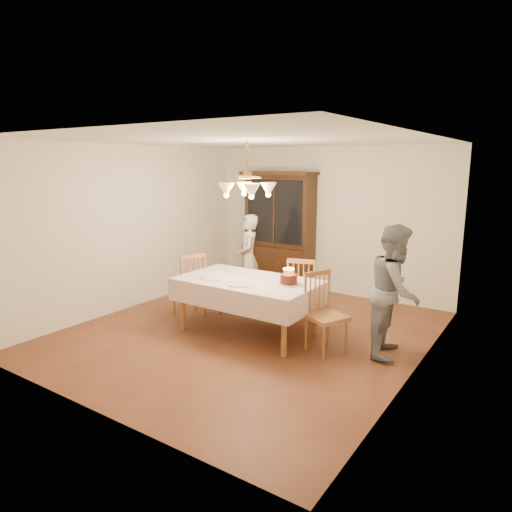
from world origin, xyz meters
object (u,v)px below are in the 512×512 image
Objects in this scene: china_hutch at (279,233)px; chair_far_side at (303,294)px; dining_table at (248,285)px; elderly_woman at (248,258)px; birthday_cake at (289,280)px.

chair_far_side is at bearing -48.80° from china_hutch.
chair_far_side is (1.33, -1.51, -0.60)m from china_hutch.
chair_far_side reaches higher than dining_table.
china_hutch reaches higher than chair_far_side.
elderly_woman is at bearing -90.57° from china_hutch.
elderly_woman is 1.88m from birthday_cake.
china_hutch is 1.47× the size of elderly_woman.
elderly_woman reaches higher than chair_far_side.
elderly_woman is at bearing 158.27° from chair_far_side.
dining_table is at bearing -69.09° from china_hutch.
dining_table is 0.88× the size of china_hutch.
dining_table is at bearing -122.11° from chair_far_side.
elderly_woman is 4.91× the size of birthday_cake.
dining_table is 1.29× the size of elderly_woman.
dining_table is 0.61m from birthday_cake.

